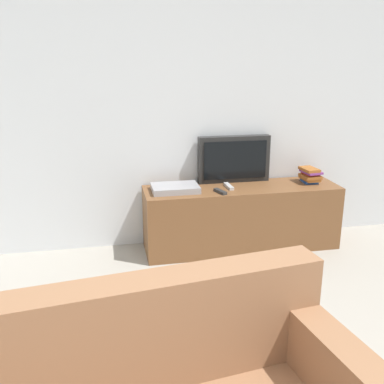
{
  "coord_description": "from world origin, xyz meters",
  "views": [
    {
      "loc": [
        -0.48,
        -0.82,
        1.65
      ],
      "look_at": [
        0.14,
        2.23,
        0.7
      ],
      "focal_mm": 42.0,
      "sensor_mm": 36.0,
      "label": 1
    }
  ],
  "objects_px": {
    "book_stack": "(310,175)",
    "set_top_box": "(175,188)",
    "remote_secondary": "(220,192)",
    "tv_stand": "(241,217)",
    "television": "(234,159)",
    "remote_on_stand": "(229,186)"
  },
  "relations": [
    {
      "from": "tv_stand",
      "to": "remote_on_stand",
      "type": "distance_m",
      "value": 0.31
    },
    {
      "from": "remote_secondary",
      "to": "television",
      "type": "bearing_deg",
      "value": 56.66
    },
    {
      "from": "remote_on_stand",
      "to": "remote_secondary",
      "type": "relative_size",
      "value": 1.19
    },
    {
      "from": "tv_stand",
      "to": "remote_secondary",
      "type": "height_order",
      "value": "remote_secondary"
    },
    {
      "from": "tv_stand",
      "to": "book_stack",
      "type": "height_order",
      "value": "book_stack"
    },
    {
      "from": "tv_stand",
      "to": "remote_secondary",
      "type": "distance_m",
      "value": 0.39
    },
    {
      "from": "remote_secondary",
      "to": "tv_stand",
      "type": "bearing_deg",
      "value": 29.11
    },
    {
      "from": "book_stack",
      "to": "set_top_box",
      "type": "distance_m",
      "value": 1.23
    },
    {
      "from": "tv_stand",
      "to": "television",
      "type": "bearing_deg",
      "value": 97.73
    },
    {
      "from": "remote_secondary",
      "to": "set_top_box",
      "type": "relative_size",
      "value": 0.39
    },
    {
      "from": "tv_stand",
      "to": "set_top_box",
      "type": "relative_size",
      "value": 4.35
    },
    {
      "from": "tv_stand",
      "to": "television",
      "type": "xyz_separation_m",
      "value": [
        -0.03,
        0.18,
        0.49
      ]
    },
    {
      "from": "set_top_box",
      "to": "remote_on_stand",
      "type": "bearing_deg",
      "value": 1.43
    },
    {
      "from": "remote_secondary",
      "to": "set_top_box",
      "type": "xyz_separation_m",
      "value": [
        -0.36,
        0.13,
        0.01
      ]
    },
    {
      "from": "tv_stand",
      "to": "set_top_box",
      "type": "distance_m",
      "value": 0.66
    },
    {
      "from": "tv_stand",
      "to": "book_stack",
      "type": "bearing_deg",
      "value": 1.7
    },
    {
      "from": "television",
      "to": "book_stack",
      "type": "distance_m",
      "value": 0.69
    },
    {
      "from": "television",
      "to": "remote_secondary",
      "type": "relative_size",
      "value": 4.19
    },
    {
      "from": "remote_secondary",
      "to": "remote_on_stand",
      "type": "bearing_deg",
      "value": 50.79
    },
    {
      "from": "tv_stand",
      "to": "set_top_box",
      "type": "bearing_deg",
      "value": -179.67
    },
    {
      "from": "remote_on_stand",
      "to": "set_top_box",
      "type": "distance_m",
      "value": 0.47
    },
    {
      "from": "tv_stand",
      "to": "book_stack",
      "type": "xyz_separation_m",
      "value": [
        0.63,
        0.02,
        0.35
      ]
    }
  ]
}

